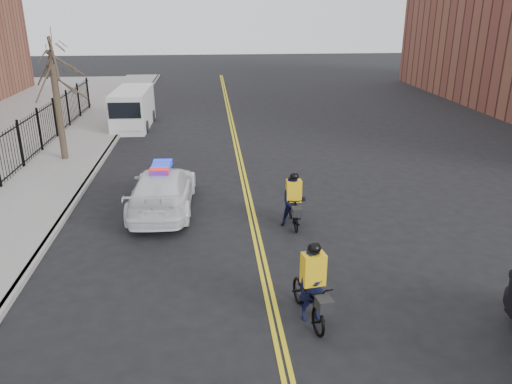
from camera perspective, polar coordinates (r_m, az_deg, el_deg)
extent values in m
plane|color=black|center=(13.30, 0.76, -8.27)|extent=(120.00, 120.00, 0.00)
cube|color=yellow|center=(20.63, -1.83, 2.48)|extent=(0.10, 60.00, 0.01)
cube|color=yellow|center=(20.64, -1.39, 2.49)|extent=(0.10, 60.00, 0.01)
cube|color=gray|center=(21.50, -21.99, 1.89)|extent=(3.00, 60.00, 0.15)
cube|color=gray|center=(21.11, -18.09, 2.06)|extent=(0.20, 60.00, 0.15)
cylinder|color=#392C21|center=(22.88, -21.60, 8.42)|extent=(0.28, 0.28, 4.00)
imported|color=white|center=(16.74, -10.63, 0.26)|extent=(2.14, 4.91, 1.41)
cube|color=#0C26CC|center=(16.49, -10.80, 2.82)|extent=(0.63, 1.31, 0.16)
cube|color=silver|center=(28.95, -13.90, 9.29)|extent=(1.91, 4.90, 2.07)
cube|color=silver|center=(26.95, -14.56, 8.02)|extent=(1.77, 0.76, 1.08)
cube|color=black|center=(26.49, -14.80, 8.99)|extent=(1.62, 0.13, 0.81)
cylinder|color=black|center=(27.87, -15.97, 7.15)|extent=(0.24, 0.63, 0.63)
cylinder|color=black|center=(27.57, -12.47, 7.32)|extent=(0.24, 0.63, 0.63)
cylinder|color=black|center=(30.63, -14.95, 8.41)|extent=(0.24, 0.63, 0.63)
cylinder|color=black|center=(30.36, -11.75, 8.57)|extent=(0.24, 0.63, 0.63)
imported|color=black|center=(11.05, 6.41, -11.99)|extent=(0.95, 1.95, 0.98)
imported|color=black|center=(10.86, 6.48, -10.43)|extent=(0.67, 0.50, 1.68)
cube|color=yellow|center=(10.68, 6.56, -8.73)|extent=(0.53, 0.40, 0.71)
sphere|color=black|center=(10.45, 6.67, -6.42)|extent=(0.28, 0.28, 0.28)
cube|color=black|center=(10.40, 7.79, -12.57)|extent=(0.36, 0.39, 0.26)
imported|color=black|center=(15.36, 4.28, -2.06)|extent=(0.50, 1.72, 1.03)
imported|color=black|center=(15.26, 4.31, -1.09)|extent=(0.78, 0.61, 1.59)
cube|color=yellow|center=(15.13, 4.34, 0.15)|extent=(0.46, 0.31, 0.67)
sphere|color=black|center=(14.98, 4.39, 1.78)|extent=(0.27, 0.27, 0.27)
cube|color=black|center=(14.72, 4.67, -2.24)|extent=(0.29, 0.33, 0.25)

